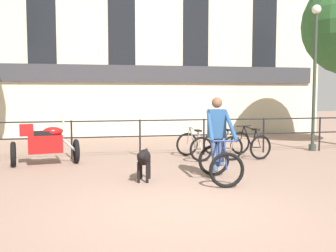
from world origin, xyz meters
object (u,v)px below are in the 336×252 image
object	(u,v)px
parked_motorcycle	(45,143)
parked_bicycle_mid_left	(222,145)
parked_bicycle_mid_right	(250,144)
parked_bicycle_near_lamp	(194,146)
street_lamp	(315,70)
cyclist_with_bike	(218,143)
dog	(144,158)

from	to	relation	value
parked_motorcycle	parked_bicycle_mid_left	distance (m)	4.72
parked_bicycle_mid_left	parked_bicycle_mid_right	distance (m)	0.81
parked_bicycle_mid_right	parked_motorcycle	bearing A→B (deg)	-7.01
parked_bicycle_near_lamp	street_lamp	bearing A→B (deg)	-176.41
parked_bicycle_mid_right	parked_bicycle_near_lamp	bearing A→B (deg)	-8.93
cyclist_with_bike	parked_motorcycle	distance (m)	4.44
parked_motorcycle	parked_bicycle_mid_right	size ratio (longest dim) A/B	1.41
parked_bicycle_mid_right	street_lamp	bearing A→B (deg)	-172.47
cyclist_with_bike	street_lamp	xyz separation A→B (m)	(4.25, 3.39, 1.74)
parked_bicycle_near_lamp	cyclist_with_bike	bearing A→B (deg)	78.78
parked_bicycle_mid_left	parked_bicycle_near_lamp	bearing A→B (deg)	-9.81
cyclist_with_bike	street_lamp	world-z (taller)	street_lamp
dog	parked_bicycle_near_lamp	world-z (taller)	parked_bicycle_near_lamp
street_lamp	parked_bicycle_near_lamp	bearing A→B (deg)	-170.03
street_lamp	cyclist_with_bike	bearing A→B (deg)	-141.45
parked_bicycle_near_lamp	parked_bicycle_mid_right	size ratio (longest dim) A/B	0.98
street_lamp	parked_motorcycle	bearing A→B (deg)	-173.57
cyclist_with_bike	parked_motorcycle	xyz separation A→B (m)	(-3.67, 2.49, -0.20)
parked_bicycle_mid_left	street_lamp	size ratio (longest dim) A/B	0.27
parked_motorcycle	dog	bearing A→B (deg)	-144.99
parked_bicycle_mid_right	street_lamp	size ratio (longest dim) A/B	0.27
dog	parked_bicycle_mid_left	size ratio (longest dim) A/B	0.82
parked_motorcycle	parked_bicycle_mid_right	bearing A→B (deg)	-96.19
cyclist_with_bike	street_lamp	distance (m)	5.70
dog	street_lamp	bearing A→B (deg)	43.84
cyclist_with_bike	parked_bicycle_mid_left	bearing A→B (deg)	74.39
cyclist_with_bike	parked_bicycle_mid_right	distance (m)	3.29
parked_bicycle_mid_left	street_lamp	distance (m)	3.92
dog	parked_bicycle_near_lamp	distance (m)	3.03
cyclist_with_bike	dog	bearing A→B (deg)	178.14
cyclist_with_bike	dog	xyz separation A→B (m)	(-1.52, 0.20, -0.29)
parked_bicycle_near_lamp	parked_bicycle_mid_left	distance (m)	0.82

